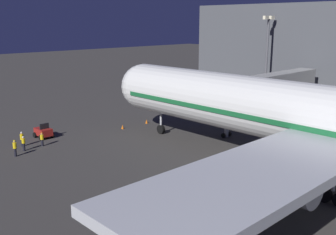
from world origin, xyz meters
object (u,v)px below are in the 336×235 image
Objects in this scene: apron_floodlight_mast at (267,54)px; ground_crew_marshaller_fwd at (15,147)px; airliner_at_gate at (335,122)px; ground_crew_by_belt_loader at (42,139)px; ground_crew_near_nose_gear at (24,143)px; traffic_cone_nose_port at (147,122)px; baggage_tug_spare at (43,132)px; ground_crew_by_tug at (22,138)px; traffic_cone_nose_starboard at (123,127)px; jet_bridge at (261,85)px.

apron_floodlight_mast reaches higher than ground_crew_marshaller_fwd.
airliner_at_gate is 35.34× the size of ground_crew_by_belt_loader.
ground_crew_near_nose_gear reaches higher than traffic_cone_nose_port.
traffic_cone_nose_port is (-20.11, -1.14, -0.77)m from ground_crew_marshaller_fwd.
ground_crew_by_tug is at bearing 24.30° from baggage_tug_spare.
ground_crew_by_belt_loader is at bearing 139.15° from ground_crew_by_tug.
baggage_tug_spare reaches higher than ground_crew_by_tug.
traffic_cone_nose_starboard is (-13.56, 1.89, -0.72)m from ground_crew_by_tug.
ground_crew_near_nose_gear is (41.86, -4.90, -8.15)m from apron_floodlight_mast.
ground_crew_by_belt_loader is (-2.39, -0.24, -0.04)m from ground_crew_near_nose_gear.
traffic_cone_nose_starboard is at bearing -40.36° from jet_bridge.
traffic_cone_nose_starboard is at bearing 179.58° from ground_crew_near_nose_gear.
baggage_tug_spare is 5.37m from ground_crew_near_nose_gear.
jet_bridge is (-12.45, -16.09, 0.13)m from airliner_at_gate.
jet_bridge is 31.82m from ground_crew_near_nose_gear.
ground_crew_by_belt_loader is at bearing -1.66° from traffic_cone_nose_starboard.
airliner_at_gate is 33.08m from ground_crew_marshaller_fwd.
traffic_cone_nose_port is at bearing -11.63° from apron_floodlight_mast.
airliner_at_gate is at bearing 94.41° from traffic_cone_nose_starboard.
airliner_at_gate is 33.35m from ground_crew_near_nose_gear.
apron_floodlight_mast is at bearing 170.80° from ground_crew_by_tug.
ground_crew_by_tug is (1.79, -1.55, 0.06)m from ground_crew_by_belt_loader.
airliner_at_gate reaches higher than ground_crew_near_nose_gear.
ground_crew_marshaller_fwd reaches higher than traffic_cone_nose_starboard.
airliner_at_gate is 25.39× the size of baggage_tug_spare.
baggage_tug_spare is at bearing -119.26° from ground_crew_by_belt_loader.
traffic_cone_nose_port is at bearing 166.38° from baggage_tug_spare.
jet_bridge is at bearing 153.06° from ground_crew_by_tug.
airliner_at_gate is at bearing 42.96° from apron_floodlight_mast.
traffic_cone_nose_port is at bearing -94.41° from airliner_at_gate.
ground_crew_by_belt_loader is at bearing 60.74° from baggage_tug_spare.
ground_crew_by_tug is at bearing -108.71° from ground_crew_near_nose_gear.
apron_floodlight_mast reaches higher than ground_crew_by_tug.
airliner_at_gate reaches higher than baggage_tug_spare.
traffic_cone_nose_port is at bearing 179.68° from ground_crew_near_nose_gear.
apron_floodlight_mast is 29.47m from traffic_cone_nose_starboard.
baggage_tug_spare is at bearing -32.88° from jet_bridge.
traffic_cone_nose_port is at bearing 174.00° from ground_crew_by_tug.
ground_crew_near_nose_gear is at bearing 71.29° from ground_crew_by_tug.
ground_crew_marshaller_fwd is 1.05× the size of ground_crew_by_tug.
ground_crew_near_nose_gear is 1.04× the size of ground_crew_by_belt_loader.
baggage_tug_spare is 4.27× the size of traffic_cone_nose_port.
baggage_tug_spare is 4.27× the size of traffic_cone_nose_starboard.
ground_crew_near_nose_gear is at bearing -6.68° from apron_floodlight_mast.
ground_crew_near_nose_gear is 0.93× the size of ground_crew_marshaller_fwd.
airliner_at_gate is 34.65m from baggage_tug_spare.
ground_crew_near_nose_gear is at bearing 39.18° from baggage_tug_spare.
ground_crew_by_belt_loader is at bearing -1.21° from traffic_cone_nose_port.
ground_crew_near_nose_gear is 3.19× the size of traffic_cone_nose_port.
ground_crew_by_tug is at bearing -6.00° from traffic_cone_nose_port.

